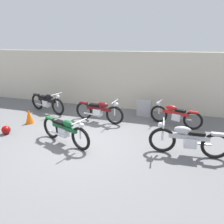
{
  "coord_description": "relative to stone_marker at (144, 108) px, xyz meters",
  "views": [
    {
      "loc": [
        2.54,
        -5.12,
        2.97
      ],
      "look_at": [
        0.56,
        1.44,
        0.55
      ],
      "focal_mm": 31.52,
      "sensor_mm": 36.0,
      "label": 1
    }
  ],
  "objects": [
    {
      "name": "traffic_cone",
      "position": [
        -4.15,
        -2.05,
        -0.08
      ],
      "size": [
        0.32,
        0.32,
        0.55
      ],
      "primitive_type": "cone",
      "color": "orange",
      "rests_on": "ground_plane"
    },
    {
      "name": "motorcycle_silver",
      "position": [
        1.58,
        -2.74,
        0.11
      ],
      "size": [
        2.14,
        0.6,
        0.96
      ],
      "rotation": [
        0.0,
        0.0,
        3.19
      ],
      "color": "black",
      "rests_on": "ground_plane"
    },
    {
      "name": "stone_marker",
      "position": [
        0.0,
        0.0,
        0.0
      ],
      "size": [
        0.59,
        0.23,
        0.7
      ],
      "primitive_type": "cube",
      "rotation": [
        0.0,
        0.0,
        -0.06
      ],
      "color": "#9E9EA3",
      "rests_on": "ground_plane"
    },
    {
      "name": "motorcycle_green",
      "position": [
        -1.97,
        -3.13,
        0.09
      ],
      "size": [
        1.97,
        0.87,
        0.92
      ],
      "rotation": [
        0.0,
        0.0,
        -0.33
      ],
      "color": "black",
      "rests_on": "ground_plane"
    },
    {
      "name": "helmet",
      "position": [
        -4.29,
        -3.1,
        -0.21
      ],
      "size": [
        0.29,
        0.29,
        0.29
      ],
      "primitive_type": "sphere",
      "color": "maroon",
      "rests_on": "ground_plane"
    },
    {
      "name": "motorcycle_red",
      "position": [
        1.24,
        -0.68,
        0.07
      ],
      "size": [
        1.9,
        0.75,
        0.88
      ],
      "rotation": [
        0.0,
        0.0,
        2.86
      ],
      "color": "black",
      "rests_on": "ground_plane"
    },
    {
      "name": "motorcycle_black",
      "position": [
        -4.24,
        -0.71,
        0.1
      ],
      "size": [
        2.05,
        0.81,
        0.94
      ],
      "rotation": [
        0.0,
        0.0,
        -0.28
      ],
      "color": "black",
      "rests_on": "ground_plane"
    },
    {
      "name": "ground_plane",
      "position": [
        -1.56,
        -2.82,
        -0.35
      ],
      "size": [
        40.0,
        40.0,
        0.0
      ],
      "primitive_type": "plane",
      "color": "slate"
    },
    {
      "name": "building_wall",
      "position": [
        -1.56,
        0.92,
        0.96
      ],
      "size": [
        18.0,
        0.3,
        2.62
      ],
      "primitive_type": "cube",
      "color": "beige",
      "rests_on": "ground_plane"
    },
    {
      "name": "motorcycle_maroon",
      "position": [
        -1.6,
        -1.13,
        0.1
      ],
      "size": [
        2.08,
        0.58,
        0.93
      ],
      "rotation": [
        0.0,
        0.0,
        -0.12
      ],
      "color": "black",
      "rests_on": "ground_plane"
    }
  ]
}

